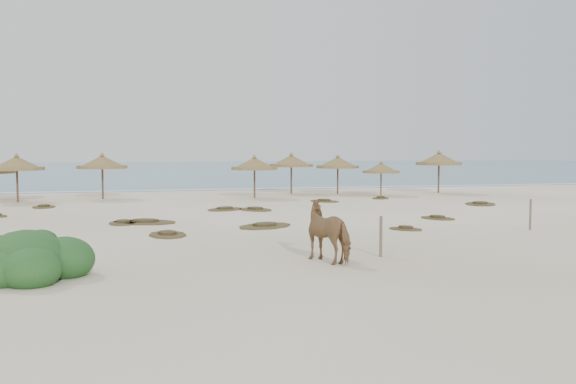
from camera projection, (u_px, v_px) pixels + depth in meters
name	position (u px, v px, depth m)	size (l,w,h in m)	color
ground	(277.00, 231.00, 25.69)	(160.00, 160.00, 0.00)	#F7EBCB
ocean	(165.00, 169.00, 98.23)	(200.00, 100.00, 0.01)	#29567B
foam_line	(202.00, 190.00, 50.84)	(70.00, 0.60, 0.01)	white
palapa_1	(17.00, 164.00, 39.15)	(3.61, 3.61, 3.03)	brown
palapa_2	(102.00, 163.00, 41.72)	(4.33, 4.33, 3.05)	brown
palapa_3	(254.00, 164.00, 42.44)	(3.59, 3.59, 2.89)	brown
palapa_4	(291.00, 162.00, 46.44)	(3.77, 3.77, 3.02)	brown
palapa_5	(338.00, 163.00, 46.08)	(3.37, 3.37, 2.88)	brown
palapa_6	(381.00, 169.00, 44.75)	(3.20, 3.20, 2.43)	brown
palapa_7	(439.00, 159.00, 47.03)	(4.45, 4.45, 3.19)	brown
horse	(331.00, 231.00, 18.94)	(0.96, 2.10, 1.78)	olive
fence_post_near	(381.00, 236.00, 19.74)	(0.09, 0.09, 1.26)	#65594C
fence_post_far	(530.00, 215.00, 26.11)	(0.09, 0.09, 1.26)	#65594C
bush	(28.00, 261.00, 16.36)	(3.29, 2.90, 1.47)	#2A5B27
scrub_1	(145.00, 222.00, 28.58)	(3.42, 2.89, 0.16)	brown
scrub_2	(123.00, 222.00, 28.32)	(1.46, 2.05, 0.16)	brown
scrub_3	(225.00, 209.00, 34.54)	(2.75, 2.64, 0.16)	brown
scrub_4	(437.00, 218.00, 30.21)	(1.82, 2.14, 0.16)	brown
scrub_5	(480.00, 204.00, 37.78)	(2.84, 3.21, 0.16)	brown
scrub_6	(44.00, 207.00, 35.90)	(1.28, 1.93, 0.16)	brown
scrub_7	(324.00, 201.00, 39.75)	(2.21, 2.52, 0.16)	brown
scrub_9	(265.00, 226.00, 27.20)	(3.21, 3.01, 0.16)	brown
scrub_10	(381.00, 198.00, 42.07)	(1.81, 1.88, 0.16)	brown
scrub_11	(168.00, 234.00, 24.51)	(1.54, 2.25, 0.16)	brown
scrub_12	(406.00, 229.00, 26.22)	(1.62, 1.68, 0.16)	brown
scrub_13	(255.00, 209.00, 34.40)	(2.27, 2.71, 0.16)	brown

